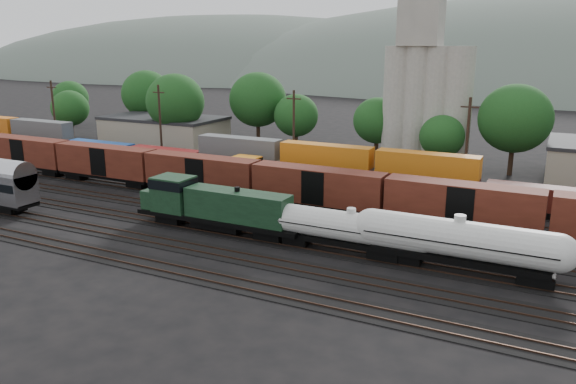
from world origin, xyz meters
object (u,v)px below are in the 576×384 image
at_px(orange_locomotive, 275,176).
at_px(grain_silo, 426,92).
at_px(tank_car_a, 351,229).
at_px(green_locomotive, 210,205).

relative_size(orange_locomotive, grain_silo, 0.58).
height_order(tank_car_a, orange_locomotive, orange_locomotive).
xyz_separation_m(orange_locomotive, grain_silo, (11.99, 26.00, 8.83)).
bearing_deg(grain_silo, green_locomotive, -105.59).
height_order(tank_car_a, grain_silo, grain_silo).
relative_size(green_locomotive, orange_locomotive, 1.08).
distance_m(orange_locomotive, grain_silo, 29.96).
xyz_separation_m(green_locomotive, tank_car_a, (14.92, 0.00, -0.32)).
relative_size(green_locomotive, tank_car_a, 1.18).
bearing_deg(tank_car_a, grain_silo, 94.84).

